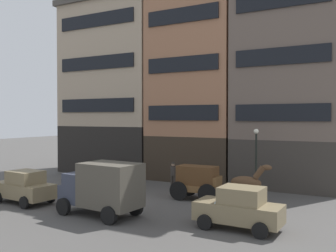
{
  "coord_description": "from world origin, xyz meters",
  "views": [
    {
      "loc": [
        12.91,
        -16.49,
        4.81
      ],
      "look_at": [
        2.79,
        2.12,
        4.32
      ],
      "focal_mm": 39.8,
      "sensor_mm": 36.0,
      "label": 1
    }
  ],
  "objects_px": {
    "delivery_truck_near": "(102,187)",
    "sedan_parked_curb": "(24,187)",
    "cargo_wagon": "(198,180)",
    "sedan_light": "(239,208)",
    "sedan_dark": "(105,175)",
    "streetlamp_curbside": "(256,152)",
    "pedestrian_officer": "(173,174)",
    "draft_horse": "(248,182)",
    "fire_hydrant_curbside": "(190,183)"
  },
  "relations": [
    {
      "from": "draft_horse",
      "to": "fire_hydrant_curbside",
      "type": "xyz_separation_m",
      "value": [
        -4.71,
        2.68,
        -0.84
      ]
    },
    {
      "from": "cargo_wagon",
      "to": "streetlamp_curbside",
      "type": "relative_size",
      "value": 0.71
    },
    {
      "from": "sedan_parked_curb",
      "to": "cargo_wagon",
      "type": "bearing_deg",
      "value": 33.49
    },
    {
      "from": "draft_horse",
      "to": "sedan_light",
      "type": "bearing_deg",
      "value": -78.2
    },
    {
      "from": "streetlamp_curbside",
      "to": "sedan_parked_curb",
      "type": "bearing_deg",
      "value": -142.91
    },
    {
      "from": "sedan_light",
      "to": "pedestrian_officer",
      "type": "distance_m",
      "value": 9.63
    },
    {
      "from": "sedan_parked_curb",
      "to": "streetlamp_curbside",
      "type": "xyz_separation_m",
      "value": [
        10.88,
        8.22,
        1.76
      ]
    },
    {
      "from": "delivery_truck_near",
      "to": "pedestrian_officer",
      "type": "height_order",
      "value": "delivery_truck_near"
    },
    {
      "from": "delivery_truck_near",
      "to": "streetlamp_curbside",
      "type": "distance_m",
      "value": 9.95
    },
    {
      "from": "pedestrian_officer",
      "to": "sedan_dark",
      "type": "bearing_deg",
      "value": -152.21
    },
    {
      "from": "cargo_wagon",
      "to": "sedan_light",
      "type": "bearing_deg",
      "value": -48.71
    },
    {
      "from": "sedan_dark",
      "to": "sedan_parked_curb",
      "type": "xyz_separation_m",
      "value": [
        -1.22,
        -5.71,
        0.0
      ]
    },
    {
      "from": "draft_horse",
      "to": "fire_hydrant_curbside",
      "type": "height_order",
      "value": "draft_horse"
    },
    {
      "from": "draft_horse",
      "to": "streetlamp_curbside",
      "type": "xyz_separation_m",
      "value": [
        -0.3,
        2.78,
        1.4
      ]
    },
    {
      "from": "cargo_wagon",
      "to": "sedan_light",
      "type": "relative_size",
      "value": 0.78
    },
    {
      "from": "streetlamp_curbside",
      "to": "fire_hydrant_curbside",
      "type": "distance_m",
      "value": 4.95
    },
    {
      "from": "delivery_truck_near",
      "to": "sedan_light",
      "type": "bearing_deg",
      "value": 9.56
    },
    {
      "from": "draft_horse",
      "to": "sedan_light",
      "type": "xyz_separation_m",
      "value": [
        0.92,
        -4.41,
        -0.36
      ]
    },
    {
      "from": "cargo_wagon",
      "to": "sedan_parked_curb",
      "type": "relative_size",
      "value": 0.76
    },
    {
      "from": "draft_horse",
      "to": "delivery_truck_near",
      "type": "height_order",
      "value": "delivery_truck_near"
    },
    {
      "from": "delivery_truck_near",
      "to": "sedan_parked_curb",
      "type": "relative_size",
      "value": 1.17
    },
    {
      "from": "delivery_truck_near",
      "to": "sedan_parked_curb",
      "type": "height_order",
      "value": "delivery_truck_near"
    },
    {
      "from": "delivery_truck_near",
      "to": "sedan_parked_curb",
      "type": "distance_m",
      "value": 5.55
    },
    {
      "from": "sedan_light",
      "to": "fire_hydrant_curbside",
      "type": "height_order",
      "value": "sedan_light"
    },
    {
      "from": "pedestrian_officer",
      "to": "delivery_truck_near",
      "type": "bearing_deg",
      "value": -88.31
    },
    {
      "from": "cargo_wagon",
      "to": "delivery_truck_near",
      "type": "xyz_separation_m",
      "value": [
        -2.7,
        -5.51,
        0.28
      ]
    },
    {
      "from": "sedan_dark",
      "to": "pedestrian_officer",
      "type": "bearing_deg",
      "value": 27.79
    },
    {
      "from": "draft_horse",
      "to": "sedan_light",
      "type": "distance_m",
      "value": 4.52
    },
    {
      "from": "sedan_parked_curb",
      "to": "delivery_truck_near",
      "type": "bearing_deg",
      "value": -0.71
    },
    {
      "from": "draft_horse",
      "to": "delivery_truck_near",
      "type": "relative_size",
      "value": 0.52
    },
    {
      "from": "sedan_light",
      "to": "sedan_parked_curb",
      "type": "xyz_separation_m",
      "value": [
        -12.1,
        -1.04,
        0.0
      ]
    },
    {
      "from": "sedan_dark",
      "to": "fire_hydrant_curbside",
      "type": "xyz_separation_m",
      "value": [
        5.24,
        2.41,
        -0.49
      ]
    },
    {
      "from": "draft_horse",
      "to": "pedestrian_officer",
      "type": "height_order",
      "value": "draft_horse"
    },
    {
      "from": "cargo_wagon",
      "to": "sedan_dark",
      "type": "xyz_separation_m",
      "value": [
        -7.01,
        0.27,
        -0.23
      ]
    },
    {
      "from": "cargo_wagon",
      "to": "streetlamp_curbside",
      "type": "xyz_separation_m",
      "value": [
        2.65,
        2.78,
        1.52
      ]
    },
    {
      "from": "sedan_dark",
      "to": "sedan_light",
      "type": "bearing_deg",
      "value": -23.25
    },
    {
      "from": "pedestrian_officer",
      "to": "fire_hydrant_curbside",
      "type": "distance_m",
      "value": 1.32
    },
    {
      "from": "delivery_truck_near",
      "to": "sedan_parked_curb",
      "type": "bearing_deg",
      "value": 179.29
    },
    {
      "from": "delivery_truck_near",
      "to": "streetlamp_curbside",
      "type": "height_order",
      "value": "streetlamp_curbside"
    },
    {
      "from": "sedan_dark",
      "to": "streetlamp_curbside",
      "type": "relative_size",
      "value": 0.93
    },
    {
      "from": "sedan_light",
      "to": "streetlamp_curbside",
      "type": "relative_size",
      "value": 0.91
    },
    {
      "from": "sedan_light",
      "to": "draft_horse",
      "type": "bearing_deg",
      "value": 101.8
    },
    {
      "from": "draft_horse",
      "to": "sedan_light",
      "type": "height_order",
      "value": "draft_horse"
    },
    {
      "from": "streetlamp_curbside",
      "to": "cargo_wagon",
      "type": "bearing_deg",
      "value": -133.61
    },
    {
      "from": "draft_horse",
      "to": "delivery_truck_near",
      "type": "distance_m",
      "value": 7.9
    },
    {
      "from": "fire_hydrant_curbside",
      "to": "pedestrian_officer",
      "type": "bearing_deg",
      "value": -167.18
    },
    {
      "from": "delivery_truck_near",
      "to": "streetlamp_curbside",
      "type": "xyz_separation_m",
      "value": [
        5.35,
        8.29,
        1.25
      ]
    },
    {
      "from": "delivery_truck_near",
      "to": "pedestrian_officer",
      "type": "bearing_deg",
      "value": 91.69
    },
    {
      "from": "cargo_wagon",
      "to": "draft_horse",
      "type": "relative_size",
      "value": 1.24
    },
    {
      "from": "sedan_dark",
      "to": "sedan_parked_curb",
      "type": "height_order",
      "value": "same"
    }
  ]
}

